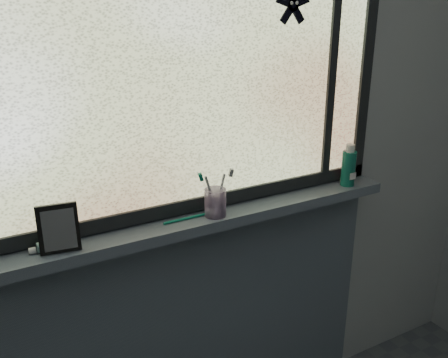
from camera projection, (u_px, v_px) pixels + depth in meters
name	position (u px, v px, depth m)	size (l,w,h in m)	color
wall_back	(187.00, 149.00, 1.73)	(3.00, 0.01, 2.50)	#9EA3A8
windowsill	(198.00, 222.00, 1.76)	(1.62, 0.14, 0.04)	#4D5867
sill_apron	(194.00, 333.00, 1.98)	(1.62, 0.02, 0.98)	#4D5867
window_pane	(188.00, 68.00, 1.62)	(1.50, 0.01, 1.00)	silver
frame_bottom	(192.00, 204.00, 1.78)	(1.60, 0.03, 0.05)	black
frame_right	(366.00, 55.00, 1.97)	(0.05, 0.03, 1.10)	black
frame_mullion	(332.00, 57.00, 1.89)	(0.04, 0.03, 1.00)	black
starfish_sticker	(293.00, 5.00, 1.72)	(0.15, 0.02, 0.15)	black
vanity_mirror	(58.00, 228.00, 1.50)	(0.12, 0.06, 0.15)	black
toothpaste_tube	(53.00, 244.00, 1.53)	(0.18, 0.04, 0.03)	silver
toothbrush_cup	(215.00, 203.00, 1.75)	(0.08, 0.08, 0.10)	#C39FD3
toothbrush_lying	(187.00, 218.00, 1.73)	(0.21, 0.02, 0.01)	#0D755A
mouthwash_bottle	(349.00, 165.00, 2.02)	(0.06, 0.06, 0.14)	teal
cream_tube	(347.00, 166.00, 2.03)	(0.04, 0.04, 0.11)	silver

